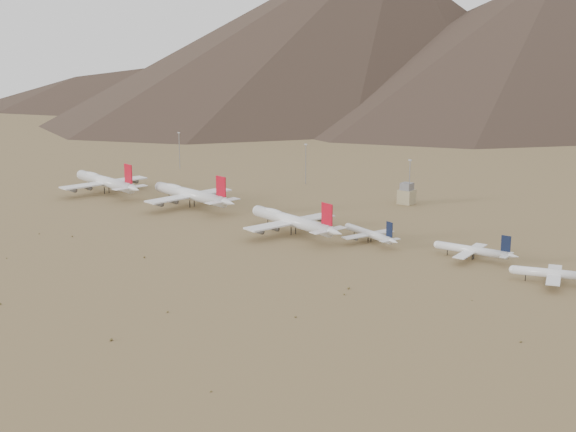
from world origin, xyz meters
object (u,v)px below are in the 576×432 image
Objects in this scene: widebody_centre at (191,194)px; narrowbody_a at (370,234)px; narrowbody_b at (474,250)px; widebody_east at (292,221)px; widebody_west at (106,181)px; control_tower at (407,195)px.

narrowbody_a is at bearing 6.88° from widebody_centre.
widebody_centre is 168.29m from narrowbody_b.
widebody_west is at bearing -170.01° from widebody_east.
control_tower is (156.53, 84.66, -1.93)m from widebody_west.
control_tower is at bearing 49.91° from widebody_centre.
widebody_west is at bearing -151.59° from control_tower.
narrowbody_b is at bearing 11.73° from widebody_west.
widebody_east reaches higher than narrowbody_a.
widebody_centre is 1.82× the size of narrowbody_b.
widebody_centre is 118.33m from narrowbody_a.
widebody_east is (146.92, -8.30, -0.55)m from widebody_west.
widebody_west reaches higher than widebody_east.
widebody_east is at bearing -175.07° from narrowbody_b.
narrowbody_a is at bearing -71.35° from control_tower.
widebody_centre is at bearing -175.96° from widebody_east.
narrowbody_a is (118.25, -3.09, -3.08)m from widebody_centre.
narrowbody_b reaches higher than narrowbody_a.
widebody_centre is 1.90× the size of narrowbody_a.
widebody_west reaches higher than narrowbody_b.
control_tower is (90.23, 79.92, -1.84)m from widebody_centre.
widebody_centre is 5.80× the size of control_tower.
narrowbody_a is at bearing -179.78° from narrowbody_b.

